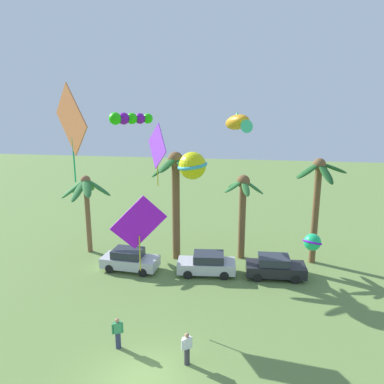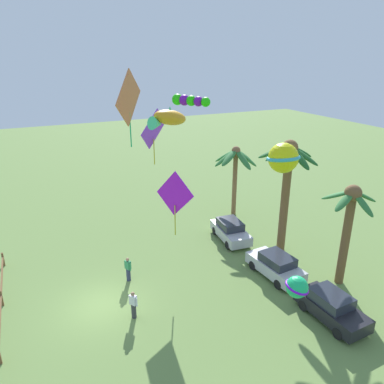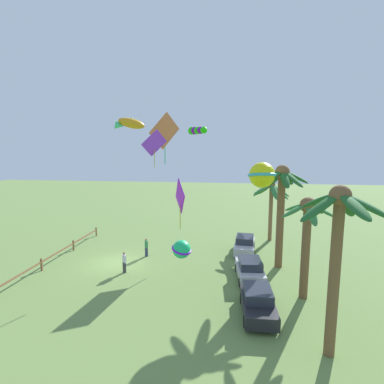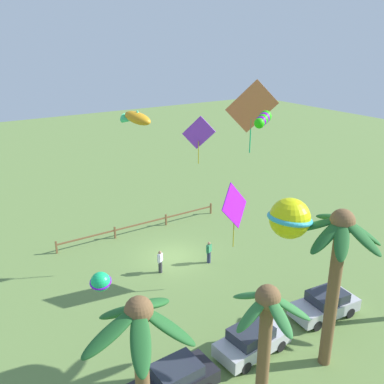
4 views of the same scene
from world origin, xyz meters
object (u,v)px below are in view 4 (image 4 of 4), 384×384
(palm_tree_0, at_px, (141,355))
(kite_diamond_5, at_px, (199,133))
(palm_tree_1, at_px, (266,329))
(kite_fish_4, at_px, (136,118))
(spectator_0, at_px, (209,252))
(spectator_1, at_px, (160,261))
(parked_car_2, at_px, (252,340))
(kite_diamond_0, at_px, (235,207))
(kite_diamond_3, at_px, (252,107))
(kite_ball_6, at_px, (101,282))
(parked_car_0, at_px, (174,380))
(parked_car_1, at_px, (325,304))
(palm_tree_2, at_px, (338,255))
(kite_ball_2, at_px, (290,218))
(kite_tube_1, at_px, (263,119))

(palm_tree_0, xyz_separation_m, kite_diamond_5, (-8.95, -10.30, 4.00))
(palm_tree_1, relative_size, kite_fish_4, 3.10)
(spectator_0, xyz_separation_m, kite_fish_4, (5.42, 0.78, 9.95))
(palm_tree_0, distance_m, kite_diamond_5, 14.22)
(spectator_1, bearing_deg, parked_car_2, 90.68)
(kite_diamond_0, height_order, kite_diamond_3, kite_diamond_3)
(spectator_1, xyz_separation_m, kite_ball_6, (6.01, 5.41, 3.35))
(parked_car_2, bearing_deg, spectator_0, -111.38)
(parked_car_0, relative_size, parked_car_1, 0.98)
(palm_tree_0, height_order, kite_diamond_3, kite_diamond_3)
(palm_tree_2, distance_m, kite_diamond_5, 10.36)
(parked_car_2, xyz_separation_m, kite_diamond_0, (-3.03, -5.53, 4.57))
(parked_car_1, height_order, spectator_1, spectator_1)
(kite_ball_2, relative_size, kite_diamond_3, 0.50)
(parked_car_1, distance_m, kite_ball_6, 12.58)
(kite_diamond_3, relative_size, kite_fish_4, 2.23)
(palm_tree_0, relative_size, kite_ball_6, 5.51)
(spectator_1, distance_m, kite_diamond_3, 11.56)
(palm_tree_1, distance_m, kite_fish_4, 12.62)
(palm_tree_0, height_order, parked_car_1, palm_tree_0)
(palm_tree_1, bearing_deg, kite_diamond_3, -126.47)
(spectator_1, distance_m, kite_fish_4, 10.24)
(kite_tube_1, relative_size, kite_ball_6, 1.45)
(kite_diamond_3, bearing_deg, kite_ball_6, 16.67)
(parked_car_2, bearing_deg, kite_fish_4, -75.12)
(kite_fish_4, bearing_deg, kite_tube_1, 148.43)
(parked_car_0, distance_m, kite_diamond_5, 13.05)
(parked_car_1, distance_m, parked_car_2, 5.40)
(kite_ball_2, height_order, kite_ball_6, kite_ball_2)
(parked_car_0, xyz_separation_m, kite_diamond_3, (-10.07, -7.49, 9.98))
(kite_diamond_0, height_order, kite_ball_6, kite_diamond_0)
(palm_tree_1, xyz_separation_m, kite_ball_6, (3.90, -6.98, -0.31))
(kite_diamond_5, bearing_deg, parked_car_0, 50.46)
(kite_diamond_0, distance_m, kite_diamond_5, 4.84)
(palm_tree_0, relative_size, kite_ball_2, 3.34)
(parked_car_2, distance_m, kite_diamond_3, 13.55)
(palm_tree_2, bearing_deg, parked_car_1, -138.83)
(spectator_0, xyz_separation_m, kite_tube_1, (-0.36, 4.33, 9.86))
(kite_diamond_0, xyz_separation_m, kite_ball_2, (1.92, 6.27, 2.03))
(kite_fish_4, bearing_deg, palm_tree_0, 63.89)
(parked_car_0, xyz_separation_m, parked_car_2, (-4.55, -0.17, 0.00))
(parked_car_0, distance_m, kite_fish_4, 13.03)
(kite_fish_4, bearing_deg, kite_diamond_5, 170.99)
(palm_tree_1, relative_size, kite_ball_2, 2.76)
(palm_tree_0, bearing_deg, kite_fish_4, -116.11)
(spectator_0, distance_m, kite_fish_4, 11.35)
(palm_tree_1, height_order, kite_tube_1, kite_tube_1)
(parked_car_2, xyz_separation_m, kite_tube_1, (-3.71, -4.24, 9.93))
(palm_tree_1, xyz_separation_m, parked_car_2, (-2.22, -3.16, -3.72))
(parked_car_2, bearing_deg, kite_diamond_5, -102.11)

